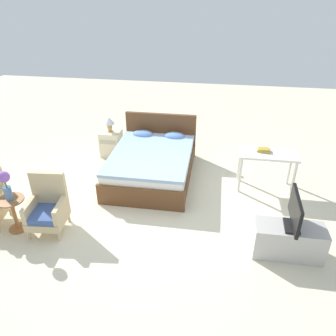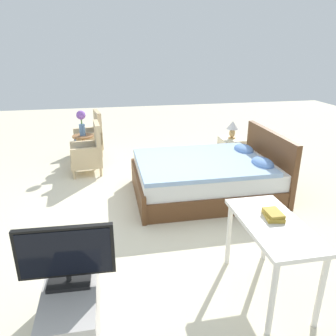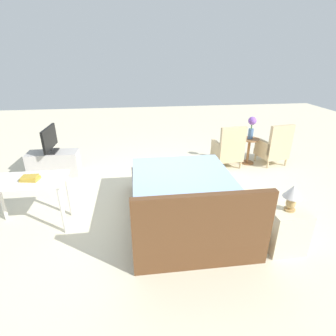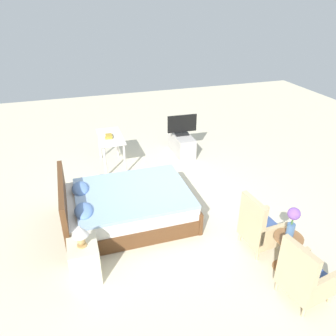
{
  "view_description": "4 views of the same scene",
  "coord_description": "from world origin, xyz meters",
  "px_view_note": "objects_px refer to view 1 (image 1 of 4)",
  "views": [
    {
      "loc": [
        1.0,
        -4.64,
        3.41
      ],
      "look_at": [
        0.27,
        0.02,
        0.72
      ],
      "focal_mm": 35.0,
      "sensor_mm": 36.0,
      "label": 1
    },
    {
      "loc": [
        4.27,
        -0.57,
        2.22
      ],
      "look_at": [
        0.18,
        0.22,
        0.63
      ],
      "focal_mm": 35.0,
      "sensor_mm": 36.0,
      "label": 2
    },
    {
      "loc": [
        0.49,
        4.15,
        2.27
      ],
      "look_at": [
        -0.01,
        0.32,
        0.57
      ],
      "focal_mm": 28.0,
      "sensor_mm": 36.0,
      "label": 3
    },
    {
      "loc": [
        -4.82,
        1.62,
        3.53
      ],
      "look_at": [
        0.0,
        0.1,
        0.82
      ],
      "focal_mm": 35.0,
      "sensor_mm": 36.0,
      "label": 4
    }
  ],
  "objects_px": {
    "table_lamp": "(109,122)",
    "tv_flatscreen": "(295,212)",
    "flower_vase": "(5,183)",
    "nightstand": "(111,143)",
    "book_stack": "(264,150)",
    "bed": "(152,163)",
    "armchair_by_window_right": "(48,208)",
    "tv_stand": "(288,240)",
    "side_table": "(13,211)",
    "vanity_desk": "(268,158)"
  },
  "relations": [
    {
      "from": "side_table",
      "to": "armchair_by_window_right",
      "type": "bearing_deg",
      "value": 12.69
    },
    {
      "from": "bed",
      "to": "table_lamp",
      "type": "xyz_separation_m",
      "value": [
        -1.1,
        0.79,
        0.48
      ]
    },
    {
      "from": "armchair_by_window_right",
      "to": "tv_stand",
      "type": "distance_m",
      "value": 3.59
    },
    {
      "from": "flower_vase",
      "to": "tv_stand",
      "type": "height_order",
      "value": "flower_vase"
    },
    {
      "from": "bed",
      "to": "nightstand",
      "type": "distance_m",
      "value": 1.35
    },
    {
      "from": "nightstand",
      "to": "table_lamp",
      "type": "distance_m",
      "value": 0.49
    },
    {
      "from": "table_lamp",
      "to": "nightstand",
      "type": "bearing_deg",
      "value": -90.0
    },
    {
      "from": "armchair_by_window_right",
      "to": "book_stack",
      "type": "relative_size",
      "value": 3.73
    },
    {
      "from": "vanity_desk",
      "to": "table_lamp",
      "type": "bearing_deg",
      "value": 164.75
    },
    {
      "from": "flower_vase",
      "to": "tv_stand",
      "type": "bearing_deg",
      "value": 1.33
    },
    {
      "from": "bed",
      "to": "armchair_by_window_right",
      "type": "bearing_deg",
      "value": -124.96
    },
    {
      "from": "flower_vase",
      "to": "tv_flatscreen",
      "type": "relative_size",
      "value": 0.67
    },
    {
      "from": "side_table",
      "to": "book_stack",
      "type": "distance_m",
      "value": 4.31
    },
    {
      "from": "tv_flatscreen",
      "to": "vanity_desk",
      "type": "height_order",
      "value": "tv_flatscreen"
    },
    {
      "from": "nightstand",
      "to": "vanity_desk",
      "type": "relative_size",
      "value": 0.54
    },
    {
      "from": "nightstand",
      "to": "book_stack",
      "type": "relative_size",
      "value": 2.27
    },
    {
      "from": "nightstand",
      "to": "tv_flatscreen",
      "type": "bearing_deg",
      "value": -37.68
    },
    {
      "from": "flower_vase",
      "to": "tv_stand",
      "type": "distance_m",
      "value": 4.15
    },
    {
      "from": "bed",
      "to": "book_stack",
      "type": "relative_size",
      "value": 8.68
    },
    {
      "from": "tv_flatscreen",
      "to": "vanity_desk",
      "type": "bearing_deg",
      "value": 95.13
    },
    {
      "from": "side_table",
      "to": "vanity_desk",
      "type": "distance_m",
      "value": 4.36
    },
    {
      "from": "side_table",
      "to": "nightstand",
      "type": "bearing_deg",
      "value": 75.82
    },
    {
      "from": "side_table",
      "to": "tv_stand",
      "type": "height_order",
      "value": "side_table"
    },
    {
      "from": "side_table",
      "to": "tv_flatscreen",
      "type": "xyz_separation_m",
      "value": [
        4.1,
        0.1,
        0.39
      ]
    },
    {
      "from": "flower_vase",
      "to": "nightstand",
      "type": "height_order",
      "value": "flower_vase"
    },
    {
      "from": "bed",
      "to": "tv_stand",
      "type": "bearing_deg",
      "value": -38.61
    },
    {
      "from": "bed",
      "to": "tv_flatscreen",
      "type": "relative_size",
      "value": 2.99
    },
    {
      "from": "tv_stand",
      "to": "bed",
      "type": "bearing_deg",
      "value": 141.39
    },
    {
      "from": "armchair_by_window_right",
      "to": "tv_stand",
      "type": "bearing_deg",
      "value": -0.3
    },
    {
      "from": "book_stack",
      "to": "flower_vase",
      "type": "bearing_deg",
      "value": -154.0
    },
    {
      "from": "armchair_by_window_right",
      "to": "book_stack",
      "type": "distance_m",
      "value": 3.81
    },
    {
      "from": "flower_vase",
      "to": "tv_stand",
      "type": "relative_size",
      "value": 0.5
    },
    {
      "from": "nightstand",
      "to": "table_lamp",
      "type": "relative_size",
      "value": 1.69
    },
    {
      "from": "nightstand",
      "to": "table_lamp",
      "type": "bearing_deg",
      "value": 90.0
    },
    {
      "from": "nightstand",
      "to": "tv_stand",
      "type": "xyz_separation_m",
      "value": [
        3.41,
        -2.63,
        -0.03
      ]
    },
    {
      "from": "bed",
      "to": "vanity_desk",
      "type": "bearing_deg",
      "value": -2.65
    },
    {
      "from": "nightstand",
      "to": "vanity_desk",
      "type": "bearing_deg",
      "value": -15.24
    },
    {
      "from": "table_lamp",
      "to": "vanity_desk",
      "type": "relative_size",
      "value": 0.32
    },
    {
      "from": "tv_flatscreen",
      "to": "book_stack",
      "type": "relative_size",
      "value": 2.9
    },
    {
      "from": "armchair_by_window_right",
      "to": "side_table",
      "type": "distance_m",
      "value": 0.52
    },
    {
      "from": "side_table",
      "to": "tv_flatscreen",
      "type": "height_order",
      "value": "tv_flatscreen"
    },
    {
      "from": "side_table",
      "to": "table_lamp",
      "type": "distance_m",
      "value": 2.85
    },
    {
      "from": "book_stack",
      "to": "nightstand",
      "type": "bearing_deg",
      "value": 165.01
    },
    {
      "from": "tv_flatscreen",
      "to": "book_stack",
      "type": "bearing_deg",
      "value": 97.76
    },
    {
      "from": "side_table",
      "to": "tv_flatscreen",
      "type": "distance_m",
      "value": 4.12
    },
    {
      "from": "table_lamp",
      "to": "vanity_desk",
      "type": "distance_m",
      "value": 3.38
    },
    {
      "from": "table_lamp",
      "to": "tv_flatscreen",
      "type": "height_order",
      "value": "tv_flatscreen"
    },
    {
      "from": "tv_stand",
      "to": "vanity_desk",
      "type": "height_order",
      "value": "vanity_desk"
    },
    {
      "from": "nightstand",
      "to": "tv_stand",
      "type": "distance_m",
      "value": 4.31
    },
    {
      "from": "side_table",
      "to": "book_stack",
      "type": "xyz_separation_m",
      "value": [
        3.86,
        1.88,
        0.41
      ]
    }
  ]
}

